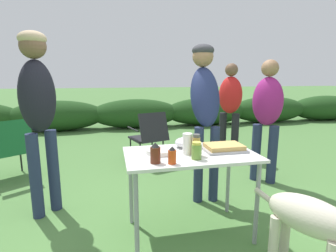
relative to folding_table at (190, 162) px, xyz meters
The scene contains 18 objects.
ground_plane 0.66m from the folding_table, ahead, with size 60.00×60.00×0.00m, color #4C7A3D.
shrub_hedge 4.99m from the folding_table, 90.00° to the left, with size 14.40×0.90×0.77m.
folding_table is the anchor object (origin of this frame).
food_tray 0.33m from the folding_table, ahead, with size 0.36×0.26×0.06m.
plate_stack 0.27m from the folding_table, 168.59° to the left, with size 0.24×0.24×0.04m, color white.
mixing_bowl 0.22m from the folding_table, 82.87° to the left, with size 0.22×0.22×0.09m, color silver.
paper_cup_stack 0.17m from the folding_table, 150.78° to the right, with size 0.08×0.08×0.18m, color white.
bbq_sauce_bottle 0.41m from the folding_table, 150.20° to the right, with size 0.08×0.08×0.16m.
relish_jar 0.22m from the folding_table, 90.55° to the right, with size 0.08×0.08×0.14m.
hot_sauce_bottle 0.35m from the folding_table, 132.36° to the right, with size 0.06×0.06×0.13m.
spice_jar 0.18m from the folding_table, 66.16° to the right, with size 0.06×0.06×0.18m.
standing_person_in_navy_coat 0.90m from the folding_table, 61.60° to the left, with size 0.36×0.50×1.73m.
standing_person_in_red_jacket 1.54m from the folding_table, 154.05° to the left, with size 0.43×0.42×1.79m.
standing_person_in_dark_puffer 2.43m from the folding_table, 56.98° to the left, with size 0.48×0.47×1.59m.
standing_person_in_gray_fleece 1.62m from the folding_table, 35.35° to the left, with size 0.46×0.46×1.58m.
dog 1.00m from the folding_table, 46.71° to the right, with size 0.51×0.85×0.64m.
camp_chair_green_behind_table 2.56m from the folding_table, 140.08° to the left, with size 0.71×0.75×0.83m.
camp_chair_near_hedge 1.99m from the folding_table, 91.96° to the left, with size 0.62×0.70×0.83m.
Camera 1 is at (-0.64, -2.04, 1.38)m, focal length 28.00 mm.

